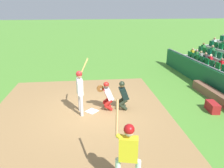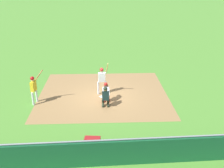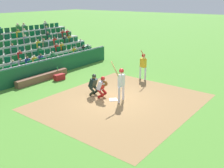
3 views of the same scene
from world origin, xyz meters
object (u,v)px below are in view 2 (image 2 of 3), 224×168
Objects in this scene: water_bottle_on_bench at (80,145)px; equipment_duffel_bag at (92,141)px; on_deck_batter at (34,87)px; home_plate_marker at (104,96)px; dugout_bench at (110,151)px; home_plate_umpire at (106,96)px; catcher_crouching at (106,91)px; batter_at_plate at (102,78)px.

water_bottle_on_bench is 0.34× the size of equipment_duffel_bag.
equipment_duffel_bag is 0.34× the size of on_deck_batter.
home_plate_marker is 0.11× the size of dugout_bench.
on_deck_batter is (-4.29, 5.35, 0.90)m from dugout_bench.
water_bottle_on_bench is (-1.28, 0.09, 0.35)m from dugout_bench.
home_plate_umpire is at bearing -10.07° from on_deck_batter.
water_bottle_on_bench is at bearing 176.20° from dugout_bench.
catcher_crouching is 4.56m from equipment_duffel_bag.
on_deck_batter is (-3.54, 4.54, 0.92)m from equipment_duffel_bag.
dugout_bench is 5.61× the size of equipment_duffel_bag.
home_plate_umpire is 0.60× the size of on_deck_batter.
home_plate_marker is at bearing 92.64° from home_plate_umpire.
water_bottle_on_bench is at bearing -102.31° from home_plate_marker.
water_bottle_on_bench is (-1.20, -6.31, -0.61)m from batter_at_plate.
catcher_crouching is 0.31× the size of dugout_bench.
home_plate_umpire is 3.88m from equipment_duffel_bag.
catcher_crouching is at bearing 84.60° from home_plate_umpire.
catcher_crouching is 0.60× the size of on_deck_batter.
home_plate_marker is at bearing 7.82° from on_deck_batter.
water_bottle_on_bench reaches higher than equipment_duffel_bag.
batter_at_plate reaches higher than catcher_crouching.
batter_at_plate is 5.71m from equipment_duffel_bag.
water_bottle_on_bench is (-1.28, -5.86, 0.55)m from home_plate_marker.
batter_at_plate is 1.76× the size of home_plate_umpire.
on_deck_batter reaches higher than equipment_duffel_bag.
home_plate_marker is 5.18m from equipment_duffel_bag.
home_plate_marker is 0.99m from catcher_crouching.
equipment_duffel_bag is (-0.75, 0.82, -0.02)m from dugout_bench.
batter_at_plate is 9.07× the size of water_bottle_on_bench.
water_bottle_on_bench reaches higher than dugout_bench.
catcher_crouching is 5.28m from dugout_bench.
equipment_duffel_bag is (0.53, 0.73, -0.37)m from water_bottle_on_bench.
batter_at_plate is at bearing 99.24° from home_plate_marker.
home_plate_marker is at bearing 100.48° from catcher_crouching.
batter_at_plate reaches higher than on_deck_batter.
equipment_duffel_bag reaches higher than home_plate_marker.
batter_at_plate is 4.34m from on_deck_batter.
home_plate_marker is at bearing 77.69° from water_bottle_on_bench.
home_plate_umpire reaches higher than home_plate_marker.
home_plate_umpire is 4.44m from on_deck_batter.
equipment_duffel_bag is at bearing -96.91° from batter_at_plate.
on_deck_batter is at bearing 128.71° from dugout_bench.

